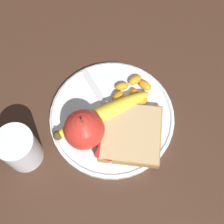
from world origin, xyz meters
The scene contains 15 objects.
ground_plane centered at (0.00, 0.00, 0.00)m, with size 3.00×3.00×0.00m, color #42281C.
plate centered at (0.00, 0.00, 0.01)m, with size 0.24×0.24×0.01m.
juice_glass centered at (-0.12, 0.13, 0.04)m, with size 0.07×0.07×0.09m.
apple centered at (-0.05, 0.03, 0.05)m, with size 0.07×0.07×0.08m.
banana centered at (-0.01, 0.02, 0.03)m, with size 0.16×0.16×0.03m.
bread_slice centered at (-0.03, -0.05, 0.02)m, with size 0.13×0.13×0.02m.
fork centered at (0.00, 0.00, 0.01)m, with size 0.14×0.16×0.00m.
jam_packet centered at (-0.07, -0.01, 0.02)m, with size 0.04×0.03×0.02m.
orange_segment_0 centered at (0.04, -0.05, 0.02)m, with size 0.04×0.03×0.02m.
orange_segment_1 centered at (0.05, -0.03, 0.02)m, with size 0.03×0.02×0.02m.
orange_segment_2 centered at (0.04, 0.00, 0.02)m, with size 0.03×0.02×0.02m.
orange_segment_3 centered at (0.03, -0.01, 0.02)m, with size 0.04×0.03×0.02m.
orange_segment_4 centered at (0.09, -0.02, 0.02)m, with size 0.03×0.03×0.02m.
orange_segment_5 centered at (0.06, 0.00, 0.02)m, with size 0.03×0.03×0.01m.
orange_segment_6 centered at (0.08, -0.04, 0.02)m, with size 0.03×0.03×0.02m.
Camera 1 is at (-0.21, -0.07, 0.57)m, focal length 50.00 mm.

